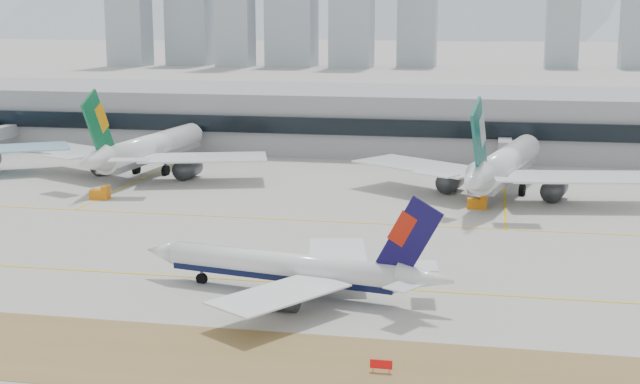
% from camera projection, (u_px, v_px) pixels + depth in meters
% --- Properties ---
extents(ground, '(3000.00, 3000.00, 0.00)m').
position_uv_depth(ground, '(292.00, 272.00, 120.89)').
color(ground, '#A6A39B').
rests_on(ground, ground).
extents(taxiing_airliner, '(41.50, 35.63, 14.02)m').
position_uv_depth(taxiing_airliner, '(293.00, 269.00, 110.43)').
color(taxiing_airliner, white).
rests_on(taxiing_airliner, ground).
extents(widebody_eva, '(57.49, 56.47, 20.57)m').
position_uv_depth(widebody_eva, '(148.00, 150.00, 191.34)').
color(widebody_eva, white).
rests_on(widebody_eva, ground).
extents(widebody_cathay, '(57.75, 57.43, 21.07)m').
position_uv_depth(widebody_cathay, '(503.00, 166.00, 170.66)').
color(widebody_cathay, white).
rests_on(widebody_cathay, ground).
extents(terminal, '(280.00, 43.10, 15.00)m').
position_uv_depth(terminal, '(392.00, 119.00, 229.79)').
color(terminal, gray).
rests_on(terminal, ground).
extents(hold_sign_right, '(2.20, 0.15, 1.35)m').
position_uv_depth(hold_sign_right, '(381.00, 364.00, 86.85)').
color(hold_sign_right, red).
rests_on(hold_sign_right, ground).
extents(gse_c, '(3.55, 2.00, 2.60)m').
position_uv_depth(gse_c, '(478.00, 203.00, 159.64)').
color(gse_c, orange).
rests_on(gse_c, ground).
extents(gse_b, '(3.55, 2.00, 2.60)m').
position_uv_depth(gse_b, '(101.00, 194.00, 167.55)').
color(gse_b, orange).
rests_on(gse_b, ground).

